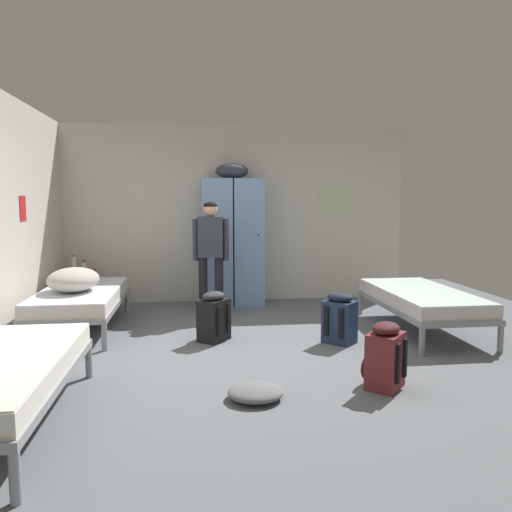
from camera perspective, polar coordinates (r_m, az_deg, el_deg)
The scene contains 14 objects.
ground_plane at distance 5.24m, azimuth 0.37°, elevation -10.70°, with size 8.40×8.40×0.00m, color slate.
room_backdrop at distance 6.32m, azimuth -12.97°, elevation 4.27°, with size 5.22×5.31×2.65m.
locker_bank at distance 7.35m, azimuth -2.72°, elevation 1.93°, with size 0.90×0.55×2.07m.
shelf_unit at distance 7.48m, azimuth -19.42°, elevation -3.16°, with size 0.38×0.30×0.57m.
bed_right at distance 6.22m, azimuth 18.31°, elevation -4.68°, with size 0.90×1.90×0.49m.
bed_left_rear at distance 6.32m, azimuth -19.38°, elevation -4.55°, with size 0.90×1.90×0.49m.
bedding_heap at distance 6.15m, azimuth -20.12°, elevation -2.54°, with size 0.57×0.75×0.27m.
person_traveler at distance 6.64m, azimuth -5.18°, elevation 0.98°, with size 0.48×0.23×1.52m.
water_bottle at distance 7.48m, azimuth -20.08°, elevation -0.72°, with size 0.06×0.06×0.21m.
lotion_bottle at distance 7.39m, azimuth -19.03°, elevation -1.04°, with size 0.05×0.05×0.14m.
backpack_navy at distance 5.52m, azimuth 9.56°, elevation -7.12°, with size 0.42×0.42×0.55m.
backpack_black at distance 5.54m, azimuth -4.91°, elevation -6.99°, with size 0.42×0.41×0.55m.
backpack_maroon at distance 4.31m, azimuth 14.42°, elevation -11.08°, with size 0.42×0.42×0.55m.
clothes_pile_grey at distance 4.02m, azimuth -0.05°, elevation -15.29°, with size 0.44×0.40×0.11m.
Camera 1 is at (-0.67, -4.96, 1.54)m, focal length 35.04 mm.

